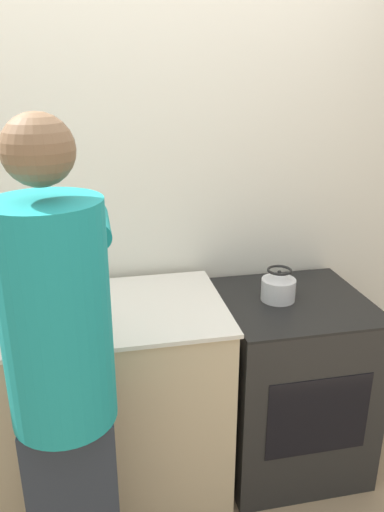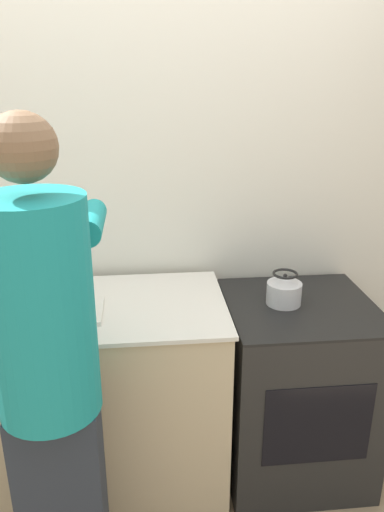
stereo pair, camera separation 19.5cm
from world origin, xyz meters
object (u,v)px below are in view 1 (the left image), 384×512
kettle (278,287)px  person (63,380)px  cutting_board (61,318)px  oven (289,381)px  knife (58,319)px

kettle → person: bearing=-148.1°
person → kettle: person is taller
person → cutting_board: 0.50m
oven → person: (-1.03, -0.57, 0.53)m
oven → cutting_board: 1.17m
knife → kettle: size_ratio=1.65×
cutting_board → knife: (-0.01, -0.03, 0.01)m
person → knife: 0.47m
cutting_board → kettle: 0.98m
oven → kettle: (-0.08, 0.02, 0.51)m
person → kettle: (0.95, 0.59, -0.02)m
oven → knife: 1.19m
person → kettle: 1.12m
knife → cutting_board: bearing=73.3°
cutting_board → knife: size_ratio=1.26×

